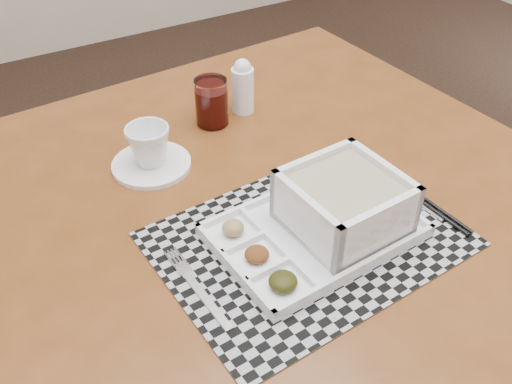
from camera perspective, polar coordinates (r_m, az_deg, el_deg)
floor at (r=1.95m, az=13.73°, el=-11.52°), size 5.00×5.00×0.00m
dining_table at (r=1.06m, az=1.40°, el=-4.27°), size 1.16×1.16×0.82m
placemat at (r=0.93m, az=5.23°, el=-4.72°), size 0.49×0.38×0.00m
serving_tray at (r=0.92m, az=7.87°, el=-2.11°), size 0.33×0.24×0.10m
fork at (r=0.86m, az=-5.97°, el=-9.25°), size 0.03×0.19×0.00m
spoon at (r=1.07m, az=12.91°, el=1.30°), size 0.04×0.18×0.01m
chopsticks at (r=1.04m, az=15.73°, el=-0.32°), size 0.03×0.24×0.01m
saucer at (r=1.10m, az=-10.40°, el=2.72°), size 0.15×0.15×0.01m
cup at (r=1.07m, az=-10.67°, el=4.59°), size 0.11×0.11×0.08m
juice_glass at (r=1.19m, az=-4.46°, el=8.77°), size 0.07×0.07×0.10m
creamer_bottle at (r=1.23m, az=-1.35°, el=10.50°), size 0.05×0.05×0.12m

